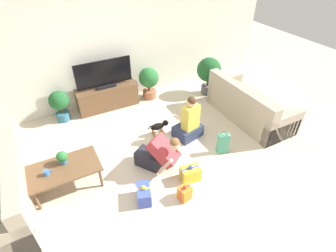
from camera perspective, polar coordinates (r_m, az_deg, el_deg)
name	(u,v)px	position (r m, az deg, el deg)	size (l,w,h in m)	color
ground_plane	(159,168)	(4.66, -1.90, -9.08)	(16.00, 16.00, 0.00)	beige
wall_back	(104,48)	(6.09, -13.68, 16.17)	(8.40, 0.06, 2.60)	white
sofa_right	(248,106)	(5.94, 17.10, 4.10)	(0.89, 1.96, 0.83)	tan
coffee_table	(64,170)	(4.42, -21.62, -8.80)	(1.07, 0.63, 0.41)	brown
tv_console	(108,97)	(6.24, -13.03, 6.17)	(1.37, 0.43, 0.53)	brown
tv	(104,76)	(5.99, -13.74, 10.61)	(1.24, 0.20, 0.62)	black
potted_plant_back_left	(60,103)	(6.00, -22.51, 4.59)	(0.41, 0.41, 0.70)	#336B84
potted_plant_corner_right	(209,72)	(6.58, 8.86, 11.63)	(0.59, 0.59, 0.93)	#4C4C51
potted_plant_back_right	(149,80)	(6.38, -4.20, 9.88)	(0.48, 0.48, 0.78)	#A36042
person_kneeling	(159,154)	(4.43, -2.07, -6.06)	(0.69, 0.82, 0.78)	#23232D
person_sitting	(189,123)	(5.13, 4.58, 0.64)	(0.60, 0.55, 0.94)	#283351
dog	(159,126)	(5.26, -1.88, 0.01)	(0.46, 0.14, 0.29)	black
gift_box_a	(190,173)	(4.41, 4.88, -10.26)	(0.34, 0.24, 0.31)	yellow
gift_box_b	(185,193)	(4.15, 3.65, -14.34)	(0.22, 0.20, 0.29)	orange
gift_box_c	(144,194)	(4.14, -5.28, -14.50)	(0.30, 0.39, 0.31)	#3D51BC
gift_bag_a	(223,143)	(4.93, 11.88, -3.69)	(0.22, 0.16, 0.44)	#4CA384
mug	(46,173)	(4.35, -24.96, -9.21)	(0.12, 0.08, 0.09)	#386BAD
tabletop_plant	(62,157)	(4.39, -22.07, -6.32)	(0.17, 0.17, 0.22)	#336B84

